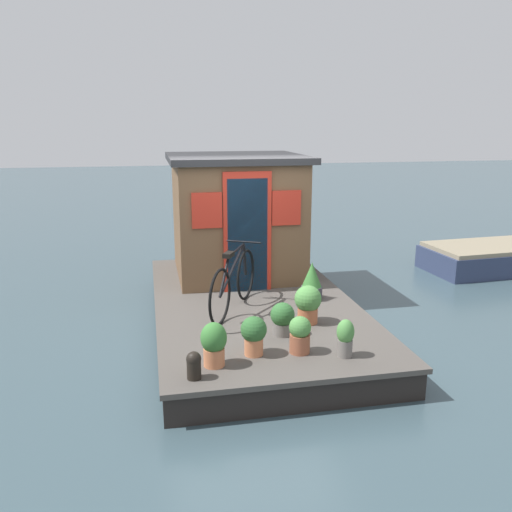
{
  "coord_description": "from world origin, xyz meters",
  "views": [
    {
      "loc": [
        -7.13,
        1.41,
        2.88
      ],
      "look_at": [
        -0.2,
        0.0,
        1.09
      ],
      "focal_mm": 37.22,
      "sensor_mm": 36.0,
      "label": 1
    }
  ],
  "objects": [
    {
      "name": "potted_plant_fern",
      "position": [
        -1.83,
        0.36,
        0.63
      ],
      "size": [
        0.29,
        0.29,
        0.44
      ],
      "color": "#C6754C",
      "rests_on": "houseboat_deck"
    },
    {
      "name": "ground_plane",
      "position": [
        0.0,
        0.0,
        0.0
      ],
      "size": [
        60.0,
        60.0,
        0.0
      ],
      "primitive_type": "plane",
      "color": "#384C54"
    },
    {
      "name": "potted_plant_mint",
      "position": [
        -2.01,
        0.82,
        0.64
      ],
      "size": [
        0.28,
        0.28,
        0.48
      ],
      "color": "#C6754C",
      "rests_on": "houseboat_deck"
    },
    {
      "name": "mooring_bollard",
      "position": [
        -2.27,
        1.05,
        0.54
      ],
      "size": [
        0.15,
        0.15,
        0.29
      ],
      "color": "black",
      "rests_on": "houseboat_deck"
    },
    {
      "name": "potted_plant_rosemary",
      "position": [
        -0.14,
        -0.83,
        0.65
      ],
      "size": [
        0.31,
        0.31,
        0.55
      ],
      "color": "#38383D",
      "rests_on": "houseboat_deck"
    },
    {
      "name": "potted_plant_succulent",
      "position": [
        -1.88,
        -0.15,
        0.6
      ],
      "size": [
        0.25,
        0.25,
        0.42
      ],
      "color": "#935138",
      "rests_on": "houseboat_deck"
    },
    {
      "name": "potted_plant_thyme",
      "position": [
        -2.07,
        -0.61,
        0.61
      ],
      "size": [
        0.19,
        0.19,
        0.43
      ],
      "color": "slate",
      "rests_on": "houseboat_deck"
    },
    {
      "name": "dinghy_boat",
      "position": [
        1.98,
        -5.47,
        0.26
      ],
      "size": [
        1.55,
        3.15,
        0.52
      ],
      "color": "#2D3856",
      "rests_on": "ground_plane"
    },
    {
      "name": "bicycle",
      "position": [
        -0.41,
        0.35,
        0.79
      ],
      "size": [
        1.59,
        0.88,
        0.88
      ],
      "color": "black",
      "rests_on": "houseboat_deck"
    },
    {
      "name": "potted_plant_ivy",
      "position": [
        -1.03,
        -0.5,
        0.65
      ],
      "size": [
        0.34,
        0.34,
        0.49
      ],
      "color": "#B2603D",
      "rests_on": "houseboat_deck"
    },
    {
      "name": "houseboat_cabin",
      "position": [
        1.44,
        0.0,
        1.39
      ],
      "size": [
        2.18,
        2.18,
        1.98
      ],
      "color": "brown",
      "rests_on": "houseboat_deck"
    },
    {
      "name": "houseboat_deck",
      "position": [
        0.0,
        0.0,
        0.19
      ],
      "size": [
        5.1,
        2.8,
        0.39
      ],
      "color": "#4C4742",
      "rests_on": "ground_plane"
    },
    {
      "name": "potted_plant_basil",
      "position": [
        -1.34,
        -0.09,
        0.6
      ],
      "size": [
        0.29,
        0.29,
        0.4
      ],
      "color": "slate",
      "rests_on": "houseboat_deck"
    }
  ]
}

